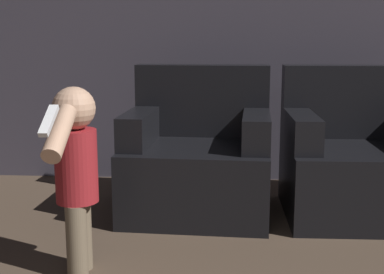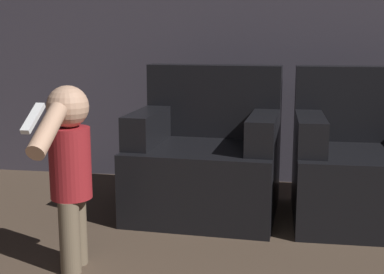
% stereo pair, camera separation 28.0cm
% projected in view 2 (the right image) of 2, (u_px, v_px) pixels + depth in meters
% --- Properties ---
extents(wall_back, '(8.40, 0.05, 2.60)m').
position_uv_depth(wall_back, '(229.00, 6.00, 3.88)').
color(wall_back, '#3D3842').
rests_on(wall_back, ground_plane).
extents(armchair_left, '(0.92, 0.83, 0.90)m').
position_uv_depth(armchair_left, '(206.00, 161.00, 3.33)').
color(armchair_left, black).
rests_on(armchair_left, ground_plane).
extents(armchair_right, '(0.88, 0.79, 0.90)m').
position_uv_depth(armchair_right, '(369.00, 167.00, 3.17)').
color(armchair_right, black).
rests_on(armchair_right, ground_plane).
extents(person_toddler, '(0.19, 0.60, 0.87)m').
position_uv_depth(person_toddler, '(69.00, 163.00, 2.45)').
color(person_toddler, brown).
rests_on(person_toddler, ground_plane).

